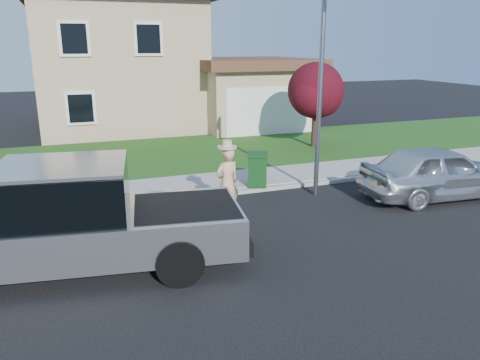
% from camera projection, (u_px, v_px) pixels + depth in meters
% --- Properties ---
extents(ground, '(80.00, 80.00, 0.00)m').
position_uv_depth(ground, '(207.00, 238.00, 10.99)').
color(ground, black).
rests_on(ground, ground).
extents(curb, '(40.00, 0.20, 0.12)m').
position_uv_depth(curb, '(211.00, 195.00, 13.92)').
color(curb, gray).
rests_on(curb, ground).
extents(sidewalk, '(40.00, 2.00, 0.15)m').
position_uv_depth(sidewalk, '(201.00, 184.00, 14.91)').
color(sidewalk, gray).
rests_on(sidewalk, ground).
extents(lawn, '(40.00, 7.00, 0.10)m').
position_uv_depth(lawn, '(171.00, 155.00, 18.96)').
color(lawn, '#183F12').
rests_on(lawn, ground).
extents(house, '(14.00, 11.30, 6.85)m').
position_uv_depth(house, '(143.00, 67.00, 25.29)').
color(house, tan).
rests_on(house, ground).
extents(pickup_truck, '(6.95, 3.22, 2.20)m').
position_uv_depth(pickup_truck, '(74.00, 222.00, 9.18)').
color(pickup_truck, black).
rests_on(pickup_truck, ground).
extents(woman, '(0.77, 0.60, 2.05)m').
position_uv_depth(woman, '(227.00, 181.00, 12.05)').
color(woman, tan).
rests_on(woman, ground).
extents(sedan, '(4.77, 2.25, 1.58)m').
position_uv_depth(sedan, '(439.00, 172.00, 13.63)').
color(sedan, silver).
rests_on(sedan, ground).
extents(ornamental_tree, '(2.61, 2.35, 3.58)m').
position_uv_depth(ornamental_tree, '(316.00, 93.00, 19.70)').
color(ornamental_tree, black).
rests_on(ornamental_tree, lawn).
extents(trash_bin, '(0.85, 0.90, 1.02)m').
position_uv_depth(trash_bin, '(257.00, 169.00, 14.45)').
color(trash_bin, '#103B15').
rests_on(trash_bin, sidewalk).
extents(street_lamp, '(0.34, 0.75, 5.76)m').
position_uv_depth(street_lamp, '(321.00, 84.00, 13.15)').
color(street_lamp, slate).
rests_on(street_lamp, ground).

